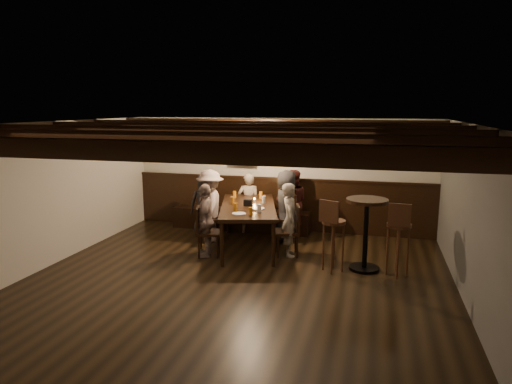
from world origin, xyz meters
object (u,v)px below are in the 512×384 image
(person_left_far, at_px, (206,220))
(person_right_far, at_px, (290,220))
(chair_right_near, at_px, (285,226))
(person_bench_right, at_px, (292,203))
(chair_right_far, at_px, (288,240))
(person_left_near, at_px, (210,206))
(person_right_near, at_px, (286,206))
(chair_left_far, at_px, (208,241))
(high_top_table, at_px, (366,224))
(dining_table, at_px, (248,209))
(bar_stool_left, at_px, (333,245))
(person_bench_centre, at_px, (249,203))
(person_bench_left, at_px, (205,204))
(chair_left_near, at_px, (212,227))
(bar_stool_right, at_px, (398,249))

(person_left_far, relative_size, person_right_far, 0.99)
(chair_right_near, height_order, person_bench_right, person_bench_right)
(chair_right_far, xyz_separation_m, person_left_near, (-1.65, 0.48, 0.44))
(chair_right_near, xyz_separation_m, person_right_near, (0.03, 0.01, 0.42))
(chair_left_far, bearing_deg, high_top_table, 74.30)
(dining_table, distance_m, bar_stool_left, 1.89)
(person_bench_centre, bearing_deg, person_right_near, 141.34)
(chair_right_far, xyz_separation_m, bar_stool_left, (0.85, -0.60, 0.17))
(chair_right_far, relative_size, person_right_far, 0.69)
(person_left_far, xyz_separation_m, person_right_far, (1.45, 0.40, 0.01))
(chair_left_far, bearing_deg, chair_right_near, 122.02)
(person_left_near, bearing_deg, dining_table, 59.04)
(person_bench_left, bearing_deg, person_bench_centre, -170.54)
(person_bench_right, height_order, person_right_far, person_bench_right)
(bar_stool_left, bearing_deg, person_bench_right, 140.63)
(person_left_near, bearing_deg, person_right_far, 59.04)
(person_left_near, bearing_deg, person_left_far, 0.00)
(person_left_near, relative_size, person_left_far, 1.10)
(dining_table, height_order, person_right_near, person_right_near)
(chair_left_near, relative_size, chair_left_far, 1.08)
(chair_right_far, relative_size, person_left_near, 0.64)
(person_right_far, relative_size, bar_stool_right, 1.10)
(bar_stool_left, xyz_separation_m, bar_stool_right, (1.00, 0.05, 0.00))
(chair_left_near, bearing_deg, high_top_table, 58.12)
(person_bench_right, xyz_separation_m, person_left_far, (-1.24, -1.74, -0.03))
(dining_table, distance_m, chair_right_far, 0.97)
(chair_left_near, xyz_separation_m, chair_left_far, (0.24, -0.87, -0.02))
(person_left_far, relative_size, high_top_table, 1.10)
(dining_table, distance_m, person_right_near, 0.88)
(chair_left_far, distance_m, chair_right_near, 1.70)
(person_left_far, bearing_deg, bar_stool_right, 71.77)
(chair_right_near, distance_m, person_right_near, 0.42)
(person_right_far, bearing_deg, chair_right_far, 90.00)
(chair_right_far, height_order, person_bench_right, person_bench_right)
(chair_right_far, relative_size, high_top_table, 0.77)
(chair_left_near, distance_m, person_bench_centre, 1.00)
(person_bench_centre, relative_size, person_right_far, 0.97)
(person_right_near, xyz_separation_m, bar_stool_right, (2.06, -1.43, -0.26))
(person_bench_centre, height_order, person_left_far, person_left_far)
(chair_right_far, height_order, person_left_far, person_left_far)
(dining_table, bearing_deg, chair_left_near, 148.00)
(chair_left_near, height_order, chair_right_near, chair_right_near)
(dining_table, distance_m, person_left_near, 0.88)
(person_bench_right, xyz_separation_m, bar_stool_left, (1.03, -1.95, -0.24))
(chair_left_far, xyz_separation_m, high_top_table, (2.74, -0.02, 0.51))
(person_bench_centre, bearing_deg, chair_right_far, 115.62)
(bar_stool_right, bearing_deg, chair_right_near, 149.52)
(high_top_table, relative_size, bar_stool_right, 0.99)
(chair_left_near, bearing_deg, bar_stool_left, 50.88)
(chair_left_far, distance_m, bar_stool_right, 3.25)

